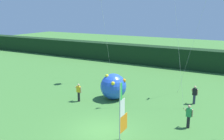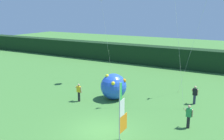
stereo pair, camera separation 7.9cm
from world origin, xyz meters
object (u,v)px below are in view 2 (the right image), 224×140
Objects in this scene: banner_flag at (122,114)px; inflatable_balloon at (114,86)px; person_far_left at (79,92)px; person_mid_field at (195,94)px; person_near_banner at (189,116)px.

inflatable_balloon is (-4.35, 6.82, -0.72)m from banner_flag.
banner_flag is 8.31m from person_far_left.
inflatable_balloon is at bearing 41.05° from person_far_left.
person_mid_field is 0.69× the size of inflatable_balloon.
banner_flag is 2.38× the size of person_near_banner.
person_near_banner is 7.89m from inflatable_balloon.
person_near_banner is 1.03× the size of person_far_left.
person_mid_field is at bearing 25.40° from person_far_left.
person_mid_field is 7.16m from inflatable_balloon.
inflatable_balloon is at bearing 160.11° from person_near_banner.
person_near_banner is at bearing -19.89° from inflatable_balloon.
person_mid_field is (2.43, 9.10, -1.04)m from banner_flag.
person_near_banner is 1.02× the size of person_mid_field.
inflatable_balloon is (2.38, 2.07, 0.32)m from person_far_left.
person_mid_field is (-0.63, 4.96, -0.02)m from person_near_banner.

